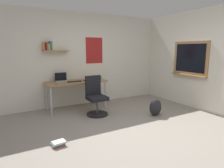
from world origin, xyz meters
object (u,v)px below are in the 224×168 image
at_px(office_chair, 96,98).
at_px(coffee_mug, 100,78).
at_px(computer_mouse, 85,80).
at_px(backpack, 155,107).
at_px(book_stack_on_floor, 58,144).
at_px(desk, 76,84).
at_px(laptop, 61,79).
at_px(keyboard, 74,81).

height_order(office_chair, coffee_mug, office_chair).
bearing_deg(office_chair, coffee_mug, 56.23).
height_order(computer_mouse, backpack, computer_mouse).
distance_m(computer_mouse, coffee_mug, 0.50).
bearing_deg(book_stack_on_floor, desk, 62.12).
xyz_separation_m(laptop, keyboard, (0.28, -0.23, -0.04)).
bearing_deg(keyboard, office_chair, -63.24).
xyz_separation_m(laptop, backpack, (1.81, -1.65, -0.60)).
relative_size(desk, coffee_mug, 17.28).
bearing_deg(keyboard, coffee_mug, 3.69).
bearing_deg(desk, book_stack_on_floor, -117.88).
bearing_deg(desk, office_chair, -71.41).
xyz_separation_m(office_chair, computer_mouse, (-0.04, 0.63, 0.36)).
height_order(keyboard, book_stack_on_floor, keyboard).
relative_size(desk, laptop, 5.13).
bearing_deg(office_chair, desk, 108.59).
height_order(desk, laptop, laptop).
bearing_deg(keyboard, desk, 44.93).
xyz_separation_m(office_chair, keyboard, (-0.32, 0.63, 0.35)).
bearing_deg(laptop, computer_mouse, -22.38).
distance_m(desk, computer_mouse, 0.23).
distance_m(laptop, computer_mouse, 0.60).
relative_size(laptop, computer_mouse, 2.98).
bearing_deg(laptop, desk, -22.83).
relative_size(desk, keyboard, 4.30).
distance_m(desk, laptop, 0.41).
bearing_deg(coffee_mug, desk, 177.59).
bearing_deg(backpack, coffee_mug, 117.15).
height_order(coffee_mug, book_stack_on_floor, coffee_mug).
relative_size(keyboard, coffee_mug, 4.02).
bearing_deg(laptop, keyboard, -39.57).
distance_m(desk, office_chair, 0.80).
bearing_deg(desk, keyboard, -135.07).
relative_size(office_chair, computer_mouse, 9.13).
relative_size(office_chair, keyboard, 2.57).
distance_m(office_chair, coffee_mug, 0.91).
xyz_separation_m(desk, keyboard, (-0.08, -0.08, 0.08)).
relative_size(keyboard, computer_mouse, 3.56).
bearing_deg(computer_mouse, book_stack_on_floor, -123.63).
height_order(office_chair, backpack, office_chair).
distance_m(laptop, backpack, 2.52).
bearing_deg(desk, laptop, 157.17).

